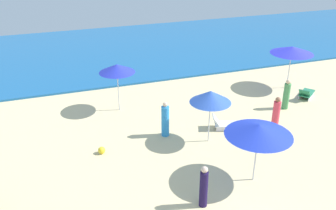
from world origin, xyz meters
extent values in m
cube|color=#1B5E9A|center=(0.00, 22.60, 0.06)|extent=(60.00, 14.81, 0.12)
cylinder|color=silver|center=(1.85, 4.39, 0.99)|extent=(0.05, 0.05, 1.99)
cone|color=#2038C2|center=(1.85, 4.39, 2.20)|extent=(2.48, 2.48, 0.42)
cylinder|color=silver|center=(8.61, 11.72, 1.08)|extent=(0.05, 0.05, 2.16)
cone|color=#3134DB|center=(8.61, 11.72, 2.37)|extent=(2.50, 2.50, 0.42)
cube|color=silver|center=(8.99, 9.95, 0.11)|extent=(0.95, 0.73, 0.22)
cube|color=silver|center=(8.67, 10.37, 0.11)|extent=(0.95, 0.73, 0.22)
cube|color=#297F56|center=(8.83, 10.16, 0.25)|extent=(1.40, 1.27, 0.06)
cube|color=#297F56|center=(8.36, 9.80, 0.47)|extent=(0.68, 0.72, 0.46)
cylinder|color=silver|center=(-1.69, 12.07, 1.07)|extent=(0.05, 0.05, 2.13)
cone|color=#2633BA|center=(-1.69, 12.07, 2.35)|extent=(1.85, 1.85, 0.43)
cylinder|color=silver|center=(1.44, 7.58, 0.97)|extent=(0.05, 0.05, 1.94)
cone|color=blue|center=(1.44, 7.58, 2.21)|extent=(1.82, 1.82, 0.54)
cube|color=silver|center=(2.68, 8.06, 0.10)|extent=(1.01, 0.42, 0.21)
cube|color=silver|center=(2.87, 8.57, 0.10)|extent=(1.01, 0.42, 0.21)
cube|color=white|center=(2.77, 8.32, 0.24)|extent=(1.33, 1.02, 0.06)
cube|color=white|center=(2.27, 8.51, 0.46)|extent=(0.55, 0.69, 0.47)
cylinder|color=#1D133F|center=(-0.58, 3.68, 0.70)|extent=(0.40, 0.40, 1.40)
sphere|color=beige|center=(-0.58, 3.68, 1.50)|extent=(0.23, 0.23, 0.23)
cylinder|color=#EB3F52|center=(5.05, 7.72, 0.68)|extent=(0.49, 0.49, 1.35)
sphere|color=#956146|center=(5.05, 7.72, 1.46)|extent=(0.25, 0.25, 0.25)
cylinder|color=#2E8CDD|center=(-0.25, 8.70, 0.75)|extent=(0.41, 0.41, 1.49)
sphere|color=beige|center=(-0.25, 8.70, 1.59)|extent=(0.23, 0.23, 0.23)
cylinder|color=#489355|center=(6.76, 9.31, 0.71)|extent=(0.34, 0.34, 1.42)
sphere|color=beige|center=(6.76, 9.31, 1.53)|extent=(0.24, 0.24, 0.24)
sphere|color=yellow|center=(-3.33, 8.14, 0.16)|extent=(0.31, 0.31, 0.31)
camera|label=1|loc=(-5.06, -5.47, 8.72)|focal=39.41mm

